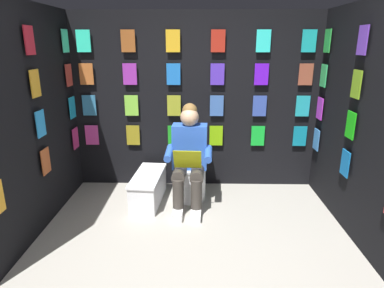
# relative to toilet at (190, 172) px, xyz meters

# --- Properties ---
(display_wall_back) EXTENTS (3.19, 0.14, 2.22)m
(display_wall_back) POSITION_rel_toilet_xyz_m (-0.06, -0.43, 0.79)
(display_wall_back) COLOR black
(display_wall_back) RESTS_ON ground
(display_wall_left) EXTENTS (0.14, 2.08, 2.22)m
(display_wall_left) POSITION_rel_toilet_xyz_m (-1.65, 0.66, 0.79)
(display_wall_left) COLOR black
(display_wall_left) RESTS_ON ground
(display_wall_right) EXTENTS (0.14, 2.08, 2.22)m
(display_wall_right) POSITION_rel_toilet_xyz_m (1.54, 0.66, 0.79)
(display_wall_right) COLOR black
(display_wall_right) RESTS_ON ground
(toilet) EXTENTS (0.41, 0.56, 0.77)m
(toilet) POSITION_rel_toilet_xyz_m (0.00, 0.00, 0.00)
(toilet) COLOR white
(toilet) RESTS_ON ground
(person_reading) EXTENTS (0.54, 0.70, 1.19)m
(person_reading) POSITION_rel_toilet_xyz_m (0.01, 0.23, 0.27)
(person_reading) COLOR blue
(person_reading) RESTS_ON ground
(comic_longbox_near) EXTENTS (0.37, 0.81, 0.35)m
(comic_longbox_near) POSITION_rel_toilet_xyz_m (0.50, 0.16, -0.15)
(comic_longbox_near) COLOR silver
(comic_longbox_near) RESTS_ON ground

